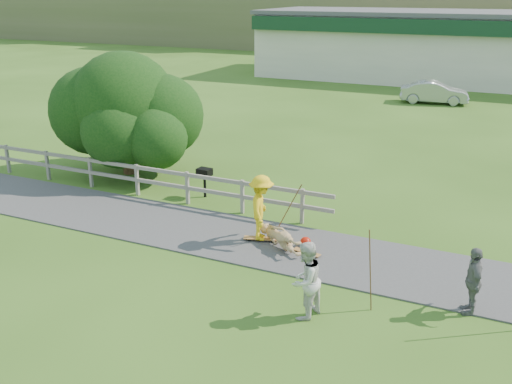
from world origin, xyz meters
TOP-DOWN VIEW (x-y plane):
  - ground at (0.00, 0.00)m, footprint 260.00×260.00m
  - path at (0.00, 1.50)m, footprint 34.00×3.00m
  - fence at (-4.62, 3.30)m, footprint 15.05×0.10m
  - strip_mall at (4.00, 34.94)m, footprint 32.50×10.75m
  - skater_rider at (1.43, 1.58)m, footprint 1.05×1.35m
  - skater_fallen at (2.08, 1.40)m, footprint 1.33×1.66m
  - spectator_a at (3.86, -1.54)m, footprint 0.85×0.99m
  - spectator_b at (7.09, 0.14)m, footprint 0.60×0.98m
  - car_silver at (2.69, 24.62)m, footprint 4.20×1.97m
  - tree at (-5.76, 5.20)m, footprint 6.29×6.29m
  - bbq at (-1.81, 4.10)m, footprint 0.49×0.39m
  - longboard_rider at (1.43, 1.58)m, footprint 1.01×0.52m
  - longboard_fallen at (2.88, 1.30)m, footprint 0.82×0.35m
  - helmet at (2.68, 1.75)m, footprint 0.31×0.31m
  - pole_rider at (2.03, 1.98)m, footprint 0.03×0.03m
  - pole_spec_left at (5.04, -0.68)m, footprint 0.03×0.03m

SIDE VIEW (x-z plane):
  - ground at x=0.00m, z-range 0.00..0.00m
  - path at x=0.00m, z-range 0.00..0.04m
  - longboard_fallen at x=2.88m, z-range 0.00..0.09m
  - longboard_rider at x=1.43m, z-range 0.00..0.11m
  - helmet at x=2.68m, z-range 0.00..0.31m
  - skater_fallen at x=2.08m, z-range 0.00..0.63m
  - bbq at x=-1.81m, z-range 0.00..1.01m
  - car_silver at x=2.69m, z-range 0.00..1.33m
  - fence at x=-4.62m, z-range 0.17..1.27m
  - spectator_b at x=7.09m, z-range 0.00..1.55m
  - spectator_a at x=3.86m, z-range 0.00..1.74m
  - skater_rider at x=1.43m, z-range 0.00..1.85m
  - pole_spec_left at x=5.04m, z-range 0.00..1.91m
  - pole_rider at x=2.03m, z-range 0.00..1.92m
  - tree at x=-5.76m, z-range 0.00..3.63m
  - strip_mall at x=4.00m, z-range 0.03..5.13m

